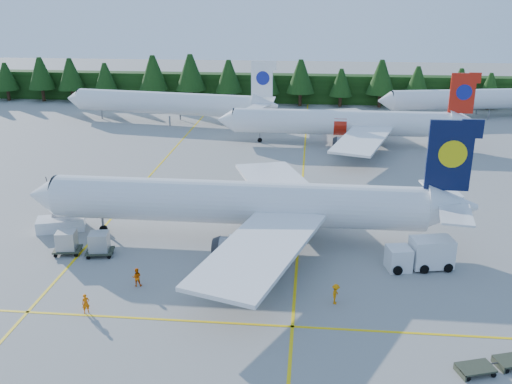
# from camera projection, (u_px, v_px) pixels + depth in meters

# --- Properties ---
(ground) EXTENTS (320.00, 320.00, 0.00)m
(ground) POSITION_uv_depth(u_px,v_px,m) (223.00, 283.00, 47.34)
(ground) COLOR gray
(ground) RESTS_ON ground
(taxi_stripe_a) EXTENTS (0.25, 120.00, 0.01)m
(taxi_stripe_a) POSITION_uv_depth(u_px,v_px,m) (132.00, 196.00, 67.40)
(taxi_stripe_a) COLOR yellow
(taxi_stripe_a) RESTS_ON ground
(taxi_stripe_b) EXTENTS (0.25, 120.00, 0.01)m
(taxi_stripe_b) POSITION_uv_depth(u_px,v_px,m) (301.00, 202.00, 65.55)
(taxi_stripe_b) COLOR yellow
(taxi_stripe_b) RESTS_ON ground
(taxi_stripe_cross) EXTENTS (80.00, 0.25, 0.01)m
(taxi_stripe_cross) POSITION_uv_depth(u_px,v_px,m) (210.00, 322.00, 41.71)
(taxi_stripe_cross) COLOR yellow
(taxi_stripe_cross) RESTS_ON ground
(treeline_hedge) EXTENTS (220.00, 4.00, 6.00)m
(treeline_hedge) POSITION_uv_depth(u_px,v_px,m) (281.00, 88.00, 123.27)
(treeline_hedge) COLOR black
(treeline_hedge) RESTS_ON ground
(airliner_navy) EXTENTS (42.01, 34.59, 12.22)m
(airliner_navy) POSITION_uv_depth(u_px,v_px,m) (229.00, 203.00, 54.70)
(airliner_navy) COLOR white
(airliner_navy) RESTS_ON ground
(airliner_red) EXTENTS (39.15, 32.24, 11.39)m
(airliner_red) POSITION_uv_depth(u_px,v_px,m) (336.00, 123.00, 89.02)
(airliner_red) COLOR white
(airliner_red) RESTS_ON ground
(airliner_far_left) EXTENTS (39.78, 9.19, 11.61)m
(airliner_far_left) POSITION_uv_depth(u_px,v_px,m) (159.00, 102.00, 104.31)
(airliner_far_left) COLOR white
(airliner_far_left) RESTS_ON ground
(airliner_far_right) EXTENTS (37.98, 10.56, 11.15)m
(airliner_far_right) POSITION_uv_depth(u_px,v_px,m) (469.00, 99.00, 108.42)
(airliner_far_right) COLOR white
(airliner_far_right) RESTS_ON ground
(airstairs) EXTENTS (5.20, 7.06, 4.21)m
(airstairs) POSITION_uv_depth(u_px,v_px,m) (61.00, 220.00, 58.00)
(airstairs) COLOR white
(airstairs) RESTS_ON ground
(service_truck) EXTENTS (5.96, 3.20, 2.73)m
(service_truck) POSITION_uv_depth(u_px,v_px,m) (420.00, 254.00, 49.43)
(service_truck) COLOR white
(service_truck) RESTS_ON ground
(uld_pair) EXTENTS (5.77, 2.27, 1.85)m
(uld_pair) POSITION_uv_depth(u_px,v_px,m) (83.00, 242.00, 52.02)
(uld_pair) COLOR #333A2A
(uld_pair) RESTS_ON ground
(crew_a) EXTENTS (0.68, 0.61, 1.55)m
(crew_a) POSITION_uv_depth(u_px,v_px,m) (86.00, 304.00, 42.68)
(crew_a) COLOR #E56304
(crew_a) RESTS_ON ground
(crew_b) EXTENTS (0.88, 0.75, 1.59)m
(crew_b) POSITION_uv_depth(u_px,v_px,m) (137.00, 277.00, 46.59)
(crew_b) COLOR #ED5F05
(crew_b) RESTS_ON ground
(crew_c) EXTENTS (0.64, 0.79, 1.66)m
(crew_c) POSITION_uv_depth(u_px,v_px,m) (336.00, 294.00, 43.92)
(crew_c) COLOR orange
(crew_c) RESTS_ON ground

